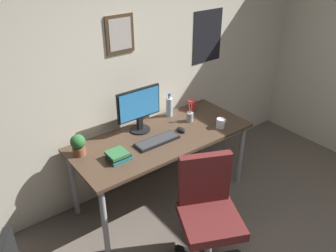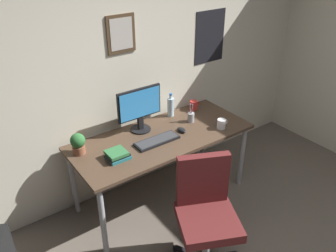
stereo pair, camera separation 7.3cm
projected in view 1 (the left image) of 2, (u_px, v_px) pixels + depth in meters
The scene contains 12 objects.
wall_back at pixel (145, 64), 3.42m from camera, with size 4.40×0.10×2.60m.
desk at pixel (162, 142), 3.34m from camera, with size 1.75×0.74×0.75m.
office_chair at pixel (208, 207), 2.76m from camera, with size 0.61×0.61×0.95m.
monitor at pixel (139, 108), 3.28m from camera, with size 0.46×0.20×0.43m.
keyboard at pixel (157, 141), 3.20m from camera, with size 0.43×0.15×0.03m.
computer_mouse at pixel (181, 130), 3.36m from camera, with size 0.06×0.11×0.04m.
water_bottle at pixel (169, 107), 3.61m from camera, with size 0.07×0.07×0.25m.
coffee_mug_near at pixel (192, 105), 3.77m from camera, with size 0.12×0.08×0.10m.
coffee_mug_far at pixel (221, 123), 3.42m from camera, with size 0.12×0.08×0.10m.
potted_plant at pixel (78, 144), 2.97m from camera, with size 0.13×0.13×0.19m.
pen_cup at pixel (190, 116), 3.53m from camera, with size 0.07×0.07×0.20m.
book_stack_left at pixel (118, 156), 2.94m from camera, with size 0.20×0.16×0.07m.
Camera 1 is at (-1.80, -0.60, 2.44)m, focal length 37.11 mm.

